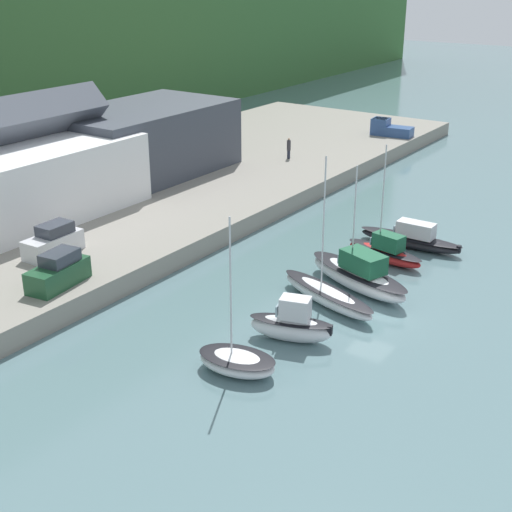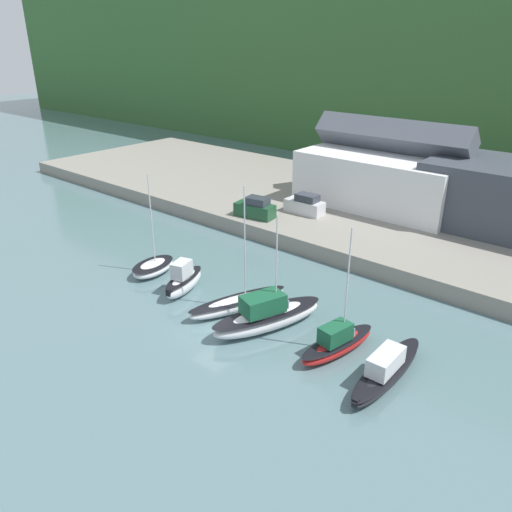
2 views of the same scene
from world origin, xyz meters
name	(u,v)px [view 2 (image 2 of 2)]	position (x,y,z in m)	size (l,w,h in m)	color
ground_plane	(214,328)	(0.00, 0.00, 0.00)	(320.00, 320.00, 0.00)	slate
quay_promenade	(392,219)	(0.00, 27.23, 0.76)	(101.81, 25.80, 1.52)	gray
harbor_clubhouse	(388,174)	(-2.39, 30.17, 4.74)	(17.55, 12.46, 9.31)	white
moored_boat_0	(153,267)	(-10.23, 2.92, 0.61)	(3.10, 4.68, 8.69)	white
moored_boat_1	(184,281)	(-5.69, 2.36, 1.01)	(2.90, 5.11, 2.74)	white
moored_boat_2	(238,303)	(-0.40, 3.01, 0.62)	(4.22, 8.20, 9.54)	white
moored_boat_3	(267,316)	(2.81, 2.44, 1.00)	(5.06, 8.88, 8.31)	silver
moored_boat_4	(337,343)	(8.16, 3.03, 0.79)	(2.80, 6.50, 8.57)	red
moored_boat_5	(387,370)	(11.86, 2.58, 0.73)	(1.84, 8.19, 2.07)	black
parked_car_0	(305,205)	(-6.99, 20.86, 2.43)	(4.27, 1.96, 2.16)	silver
parked_car_1	(255,209)	(-10.27, 16.57, 2.43)	(4.41, 2.37, 2.16)	#1E4C2D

